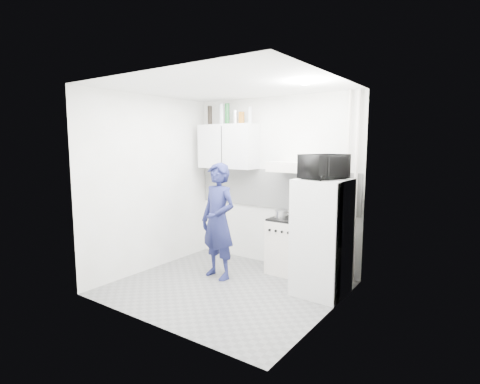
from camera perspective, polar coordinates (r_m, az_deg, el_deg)
The scene contains 23 objects.
floor at distance 5.11m, azimuth -2.25°, elevation -14.37°, with size 2.80×2.80×0.00m, color #525252.
ceiling at distance 4.80m, azimuth -2.41°, elevation 15.83°, with size 2.80×2.80×0.00m, color white.
wall_back at distance 5.82m, azimuth 5.18°, elevation 1.49°, with size 2.80×2.80×0.00m, color white.
wall_left at distance 5.74m, azimuth -13.49°, elevation 1.24°, with size 2.60×2.60×0.00m, color white.
wall_right at distance 4.10m, azimuth 13.43°, elevation -1.18°, with size 2.60×2.60×0.00m, color white.
person at distance 5.28m, azimuth -3.34°, elevation -4.43°, with size 0.60×0.39×1.63m, color #191D4B.
stove at distance 5.59m, azimuth 7.19°, elevation -8.23°, with size 0.49×0.49×0.79m, color silver.
fridge at distance 4.82m, azimuth 12.35°, elevation -6.75°, with size 0.61×0.61×1.46m, color silver.
stove_top at distance 5.50m, azimuth 7.26°, elevation -4.12°, with size 0.47×0.47×0.03m, color black.
saucepan at distance 5.51m, azimuth 6.31°, elevation -3.35°, with size 0.19×0.19×0.11m, color silver.
microwave at distance 4.69m, azimuth 12.65°, elevation 3.79°, with size 0.37×0.55×0.30m, color black.
bottle_a at distance 6.31m, azimuth -4.61°, elevation 11.55°, with size 0.07×0.07×0.31m, color black.
bottle_c at distance 6.15m, azimuth -2.78°, elevation 11.76°, with size 0.08×0.08×0.33m, color #B2B7BC.
bottle_d at distance 6.09m, azimuth -1.96°, elevation 11.81°, with size 0.07×0.07×0.33m, color #144C1E.
canister_a at distance 5.99m, azimuth -0.75°, elevation 11.33°, with size 0.09×0.09×0.21m, color silver.
canister_b at distance 5.92m, azimuth 0.22°, elevation 11.23°, with size 0.10×0.10×0.18m, color brown.
bottle_e at distance 5.83m, azimuth 1.54°, elevation 11.61°, with size 0.06×0.06×0.25m, color #B2B7BC.
upper_cabinet at distance 6.06m, azimuth -1.80°, elevation 6.96°, with size 1.00×0.35×0.70m, color silver.
range_hood at distance 5.37m, azimuth 8.05°, elevation 3.84°, with size 0.60×0.50×0.14m, color silver.
backsplash at distance 5.82m, azimuth 5.09°, elevation 0.50°, with size 2.74×0.03×0.60m, color white.
pipe_a at distance 5.22m, azimuth 17.18°, elevation 0.51°, with size 0.05×0.05×2.60m, color silver.
pipe_b at distance 5.26m, azimuth 15.94°, elevation 0.61°, with size 0.04×0.04×2.60m, color silver.
ceiling_spot_fixture at distance 4.45m, azimuth 9.95°, elevation 16.01°, with size 0.10×0.10×0.02m, color white.
Camera 1 is at (2.89, -3.77, 1.90)m, focal length 28.00 mm.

